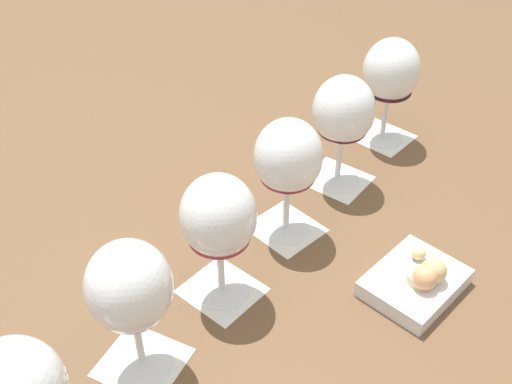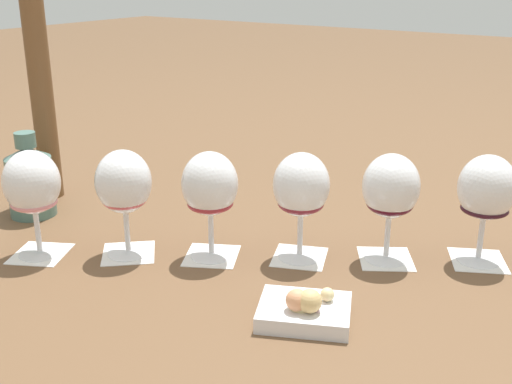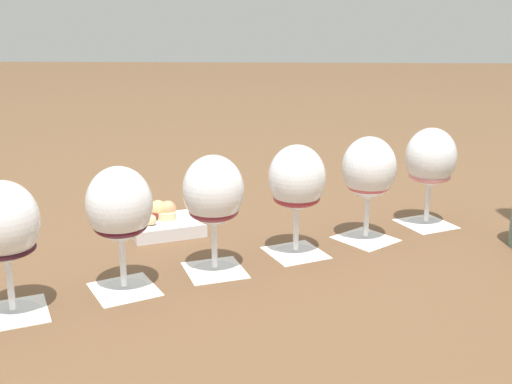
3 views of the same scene
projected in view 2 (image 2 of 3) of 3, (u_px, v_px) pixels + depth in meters
ground_plane at (255, 256)px, 1.15m from camera, size 8.00×8.00×0.00m
tasting_card_0 at (40, 253)px, 1.15m from camera, size 0.13×0.13×0.00m
tasting_card_1 at (129, 253)px, 1.16m from camera, size 0.13×0.13×0.00m
tasting_card_2 at (212, 255)px, 1.15m from camera, size 0.13×0.13×0.00m
tasting_card_3 at (299, 257)px, 1.14m from camera, size 0.12×0.12×0.00m
tasting_card_4 at (386, 258)px, 1.13m from camera, size 0.13×0.13×0.00m
tasting_card_5 at (478, 260)px, 1.13m from camera, size 0.13×0.13×0.00m
wine_glass_0 at (32, 187)px, 1.11m from camera, size 0.10×0.10×0.19m
wine_glass_1 at (124, 186)px, 1.11m from camera, size 0.10×0.10×0.19m
wine_glass_2 at (210, 188)px, 1.10m from camera, size 0.10×0.10×0.19m
wine_glass_3 at (301, 189)px, 1.10m from camera, size 0.10×0.10×0.19m
wine_glass_4 at (391, 191)px, 1.09m from camera, size 0.10×0.10×0.19m
wine_glass_5 at (487, 192)px, 1.08m from camera, size 0.10×0.10×0.19m
ceramic_vase at (30, 180)px, 1.31m from camera, size 0.09×0.09×0.18m
snack_dish at (305, 309)px, 0.93m from camera, size 0.16×0.15×0.06m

